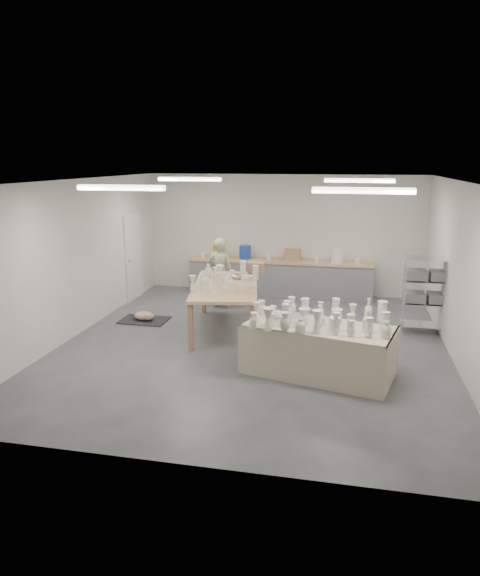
% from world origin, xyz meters
% --- Properties ---
extents(room, '(8.00, 8.02, 3.00)m').
position_xyz_m(room, '(-0.11, 0.08, 2.06)').
color(room, '#424449').
rests_on(room, ground).
extents(back_counter, '(4.60, 0.60, 1.24)m').
position_xyz_m(back_counter, '(-0.01, 3.68, 0.49)').
color(back_counter, tan).
rests_on(back_counter, ground).
extents(wire_shelf, '(0.88, 0.48, 1.80)m').
position_xyz_m(wire_shelf, '(3.20, 1.40, 0.92)').
color(wire_shelf, silver).
rests_on(wire_shelf, ground).
extents(drying_table, '(2.52, 1.65, 1.19)m').
position_xyz_m(drying_table, '(1.25, -1.13, 0.46)').
color(drying_table, olive).
rests_on(drying_table, ground).
extents(work_table, '(1.67, 2.68, 1.31)m').
position_xyz_m(work_table, '(-0.67, 0.79, 0.94)').
color(work_table, tan).
rests_on(work_table, ground).
extents(rug, '(1.00, 0.70, 0.02)m').
position_xyz_m(rug, '(-2.56, 0.93, 0.01)').
color(rug, black).
rests_on(rug, ground).
extents(cat, '(0.51, 0.44, 0.19)m').
position_xyz_m(cat, '(-2.54, 0.92, 0.11)').
color(cat, white).
rests_on(cat, rug).
extents(potter, '(0.60, 0.40, 1.63)m').
position_xyz_m(potter, '(-1.21, 2.30, 0.82)').
color(potter, '#98AB85').
rests_on(potter, ground).
extents(red_stool, '(0.41, 0.41, 0.35)m').
position_xyz_m(red_stool, '(-1.21, 2.57, 0.31)').
color(red_stool, red).
rests_on(red_stool, ground).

